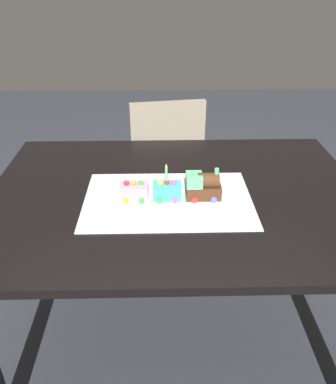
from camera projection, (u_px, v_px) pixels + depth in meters
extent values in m
plane|color=#2D3038|center=(175.00, 329.00, 1.84)|extent=(8.00, 8.00, 0.00)
cube|color=black|center=(176.00, 196.00, 1.47)|extent=(1.40, 1.00, 0.03)
cube|color=black|center=(295.00, 212.00, 2.05)|extent=(0.07, 0.07, 0.71)
cube|color=black|center=(48.00, 215.00, 2.03)|extent=(0.07, 0.07, 0.71)
cube|color=gray|center=(163.00, 161.00, 2.39)|extent=(0.45, 0.45, 0.04)
cube|color=gray|center=(168.00, 138.00, 2.13)|extent=(0.40, 0.09, 0.40)
cube|color=gray|center=(184.00, 179.00, 2.68)|extent=(0.04, 0.04, 0.42)
cube|color=gray|center=(134.00, 183.00, 2.63)|extent=(0.04, 0.04, 0.42)
cube|color=gray|center=(195.00, 205.00, 2.39)|extent=(0.04, 0.04, 0.42)
cube|color=gray|center=(139.00, 210.00, 2.34)|extent=(0.04, 0.04, 0.42)
cube|color=silver|center=(168.00, 200.00, 1.42)|extent=(0.60, 0.40, 0.00)
cube|color=#472816|center=(203.00, 191.00, 1.42)|extent=(0.12, 0.06, 0.05)
cylinder|color=#472816|center=(208.00, 180.00, 1.39)|extent=(0.08, 0.05, 0.05)
cube|color=#59CC7A|center=(194.00, 180.00, 1.39)|extent=(0.06, 0.06, 0.04)
cylinder|color=#59CC7A|center=(217.00, 172.00, 1.38)|extent=(0.02, 0.02, 0.03)
sphere|color=#F4EFCC|center=(222.00, 189.00, 1.41)|extent=(0.02, 0.02, 0.02)
cylinder|color=#D84CB2|center=(211.00, 190.00, 1.45)|extent=(0.02, 0.01, 0.02)
cylinder|color=orange|center=(193.00, 190.00, 1.45)|extent=(0.02, 0.01, 0.02)
cylinder|color=#4C59D8|center=(214.00, 200.00, 1.39)|extent=(0.02, 0.01, 0.02)
cylinder|color=red|center=(194.00, 200.00, 1.39)|extent=(0.02, 0.01, 0.02)
cube|color=#38B7C6|center=(167.00, 191.00, 1.41)|extent=(0.10, 0.06, 0.06)
cylinder|color=orange|center=(174.00, 190.00, 1.45)|extent=(0.02, 0.01, 0.02)
cylinder|color=orange|center=(159.00, 190.00, 1.45)|extent=(0.02, 0.01, 0.02)
cylinder|color=#D84CB2|center=(175.00, 200.00, 1.39)|extent=(0.02, 0.01, 0.02)
cylinder|color=green|center=(159.00, 200.00, 1.39)|extent=(0.02, 0.01, 0.02)
sphere|color=#D84CB2|center=(174.00, 183.00, 1.40)|extent=(0.02, 0.02, 0.02)
sphere|color=red|center=(167.00, 183.00, 1.39)|extent=(0.02, 0.02, 0.02)
sphere|color=yellow|center=(160.00, 183.00, 1.39)|extent=(0.02, 0.02, 0.02)
cube|color=pink|center=(134.00, 191.00, 1.41)|extent=(0.10, 0.06, 0.06)
cylinder|color=yellow|center=(142.00, 190.00, 1.45)|extent=(0.02, 0.01, 0.02)
cylinder|color=#4C59D8|center=(127.00, 191.00, 1.45)|extent=(0.02, 0.01, 0.02)
cylinder|color=green|center=(142.00, 201.00, 1.39)|extent=(0.02, 0.01, 0.02)
cylinder|color=orange|center=(126.00, 201.00, 1.39)|extent=(0.02, 0.01, 0.02)
sphere|color=green|center=(141.00, 183.00, 1.39)|extent=(0.02, 0.02, 0.02)
sphere|color=orange|center=(134.00, 183.00, 1.39)|extent=(0.02, 0.02, 0.02)
sphere|color=red|center=(126.00, 183.00, 1.39)|extent=(0.02, 0.02, 0.02)
cylinder|color=#66D872|center=(166.00, 173.00, 1.38)|extent=(0.01, 0.01, 0.05)
cone|color=yellow|center=(166.00, 165.00, 1.36)|extent=(0.01, 0.01, 0.01)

